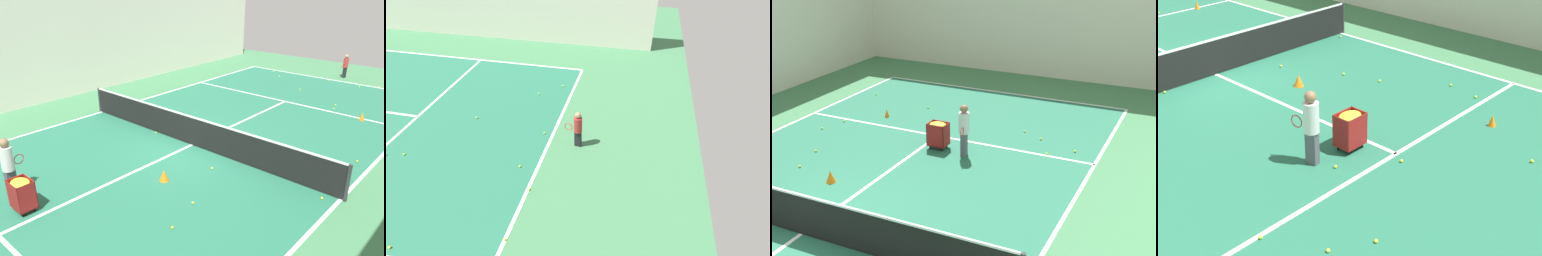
# 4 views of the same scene
# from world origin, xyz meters

# --- Properties ---
(ground_plane) EXTENTS (34.07, 34.07, 0.00)m
(ground_plane) POSITION_xyz_m (0.00, 0.00, 0.00)
(ground_plane) COLOR #3D754C
(court_playing_area) EXTENTS (10.41, 23.97, 0.00)m
(court_playing_area) POSITION_xyz_m (0.00, 0.00, 0.00)
(court_playing_area) COLOR #23664C
(court_playing_area) RESTS_ON ground
(line_baseline_far) EXTENTS (10.41, 0.10, 0.00)m
(line_baseline_far) POSITION_xyz_m (0.00, 11.99, 0.01)
(line_baseline_far) COLOR white
(line_baseline_far) RESTS_ON ground
(line_service_far) EXTENTS (10.41, 0.10, 0.00)m
(line_service_far) POSITION_xyz_m (0.00, 6.59, 0.01)
(line_service_far) COLOR white
(line_service_far) RESTS_ON ground
(line_centre_service) EXTENTS (0.10, 13.18, 0.00)m
(line_centre_service) POSITION_xyz_m (0.00, 0.00, 0.01)
(line_centre_service) COLOR white
(line_centre_service) RESTS_ON ground
(tennis_net) EXTENTS (10.71, 0.10, 1.06)m
(tennis_net) POSITION_xyz_m (0.00, 0.00, 0.55)
(tennis_net) COLOR #2D2D33
(tennis_net) RESTS_ON ground
(coach_at_net) EXTENTS (0.37, 0.66, 1.62)m
(coach_at_net) POSITION_xyz_m (1.46, 5.55, 0.93)
(coach_at_net) COLOR #4C4C56
(coach_at_net) RESTS_ON ground
(ball_cart) EXTENTS (0.59, 0.46, 0.86)m
(ball_cart) POSITION_xyz_m (0.50, 5.71, 0.60)
(ball_cart) COLOR maroon
(ball_cart) RESTS_ON ground
(training_cone_2) EXTENTS (0.18, 0.18, 0.28)m
(training_cone_2) POSITION_xyz_m (-2.54, 7.43, 0.14)
(training_cone_2) COLOR orange
(training_cone_2) RESTS_ON ground
(training_cone_3) EXTENTS (0.27, 0.27, 0.33)m
(training_cone_3) POSITION_xyz_m (-1.05, 2.38, 0.17)
(training_cone_3) COLOR orange
(training_cone_3) RESTS_ON ground
(tennis_ball_0) EXTENTS (0.07, 0.07, 0.07)m
(tennis_ball_0) POSITION_xyz_m (1.28, 6.04, 0.04)
(tennis_ball_0) COLOR yellow
(tennis_ball_0) RESTS_ON ground
(tennis_ball_1) EXTENTS (0.07, 0.07, 0.07)m
(tennis_ball_1) POSITION_xyz_m (3.19, 7.73, 0.04)
(tennis_ball_1) COLOR yellow
(tennis_ball_1) RESTS_ON ground
(tennis_ball_2) EXTENTS (0.07, 0.07, 0.07)m
(tennis_ball_2) POSITION_xyz_m (3.72, 6.67, 0.04)
(tennis_ball_2) COLOR yellow
(tennis_ball_2) RESTS_ON ground
(tennis_ball_3) EXTENTS (0.07, 0.07, 0.07)m
(tennis_ball_3) POSITION_xyz_m (-3.64, 6.33, 0.04)
(tennis_ball_3) COLOR yellow
(tennis_ball_3) RESTS_ON ground
(tennis_ball_4) EXTENTS (0.07, 0.07, 0.07)m
(tennis_ball_4) POSITION_xyz_m (-2.45, 2.73, 0.04)
(tennis_ball_4) COLOR yellow
(tennis_ball_4) RESTS_ON ground
(tennis_ball_5) EXTENTS (0.07, 0.07, 0.07)m
(tennis_ball_5) POSITION_xyz_m (-3.86, 5.43, 0.04)
(tennis_ball_5) COLOR yellow
(tennis_ball_5) RESTS_ON ground
(tennis_ball_6) EXTENTS (0.07, 0.07, 0.07)m
(tennis_ball_6) POSITION_xyz_m (-1.65, 0.93, 0.04)
(tennis_ball_6) COLOR yellow
(tennis_ball_6) RESTS_ON ground
(tennis_ball_15) EXTENTS (0.07, 0.07, 0.07)m
(tennis_ball_15) POSITION_xyz_m (-4.41, 9.45, 0.04)
(tennis_ball_15) COLOR yellow
(tennis_ball_15) RESTS_ON ground
(tennis_ball_16) EXTENTS (0.07, 0.07, 0.07)m
(tennis_ball_16) POSITION_xyz_m (2.49, 8.14, 0.04)
(tennis_ball_16) COLOR yellow
(tennis_ball_16) RESTS_ON ground
(tennis_ball_19) EXTENTS (0.07, 0.07, 0.07)m
(tennis_ball_19) POSITION_xyz_m (0.19, 6.89, 0.04)
(tennis_ball_19) COLOR yellow
(tennis_ball_19) RESTS_ON ground
(tennis_ball_20) EXTENTS (0.07, 0.07, 0.07)m
(tennis_ball_20) POSITION_xyz_m (-1.64, 8.87, 0.04)
(tennis_ball_20) COLOR yellow
(tennis_ball_20) RESTS_ON ground
(tennis_ball_21) EXTENTS (0.07, 0.07, 0.07)m
(tennis_ball_21) POSITION_xyz_m (1.69, 0.12, 0.04)
(tennis_ball_21) COLOR yellow
(tennis_ball_21) RESTS_ON ground
(tennis_ball_22) EXTENTS (0.07, 0.07, 0.07)m
(tennis_ball_22) POSITION_xyz_m (-2.77, 3.81, 0.04)
(tennis_ball_22) COLOR yellow
(tennis_ball_22) RESTS_ON ground
(tennis_ball_24) EXTENTS (0.07, 0.07, 0.07)m
(tennis_ball_24) POSITION_xyz_m (4.45, 7.22, 0.04)
(tennis_ball_24) COLOR yellow
(tennis_ball_24) RESTS_ON ground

